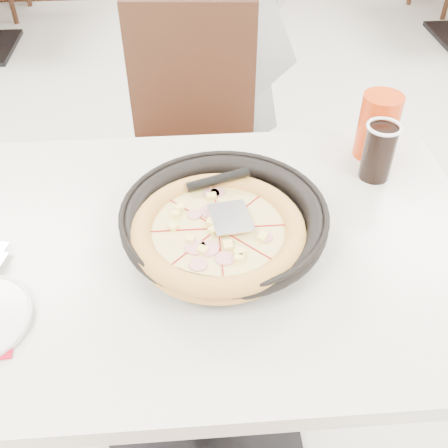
{
  "coord_description": "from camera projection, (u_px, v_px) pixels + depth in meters",
  "views": [
    {
      "loc": [
        -0.33,
        -1.0,
        1.49
      ],
      "look_at": [
        -0.27,
        -0.23,
        0.8
      ],
      "focal_mm": 42.0,
      "sensor_mm": 36.0,
      "label": 1
    }
  ],
  "objects": [
    {
      "name": "trivet",
      "position": [
        218.0,
        247.0,
        1.03
      ],
      "size": [
        0.11,
        0.11,
        0.04
      ],
      "primitive_type": "cylinder",
      "rotation": [
        0.0,
        0.0,
        -0.03
      ],
      "color": "black",
      "rests_on": "main_table"
    },
    {
      "name": "cola_glass",
      "position": [
        378.0,
        153.0,
        1.19
      ],
      "size": [
        0.07,
        0.07,
        0.13
      ],
      "primitive_type": "cylinder",
      "rotation": [
        0.0,
        0.0,
        -0.03
      ],
      "color": "black",
      "rests_on": "main_table"
    },
    {
      "name": "pizza",
      "position": [
        218.0,
        237.0,
        1.0
      ],
      "size": [
        0.32,
        0.32,
        0.02
      ],
      "primitive_type": "cylinder",
      "rotation": [
        0.0,
        0.0,
        -0.03
      ],
      "color": "gold",
      "rests_on": "pizza_pan"
    },
    {
      "name": "chair_far",
      "position": [
        192.0,
        167.0,
        1.73
      ],
      "size": [
        0.45,
        0.45,
        0.95
      ],
      "primitive_type": null,
      "rotation": [
        0.0,
        0.0,
        3.06
      ],
      "color": "black",
      "rests_on": "floor"
    },
    {
      "name": "main_table",
      "position": [
        201.0,
        347.0,
        1.33
      ],
      "size": [
        1.22,
        0.83,
        0.75
      ],
      "primitive_type": null,
      "rotation": [
        0.0,
        0.0,
        -0.03
      ],
      "color": "beige",
      "rests_on": "floor"
    },
    {
      "name": "pizza_pan",
      "position": [
        224.0,
        227.0,
        1.04
      ],
      "size": [
        0.36,
        0.36,
        0.01
      ],
      "primitive_type": "cylinder",
      "rotation": [
        0.0,
        0.0,
        -0.03
      ],
      "color": "black",
      "rests_on": "trivet"
    },
    {
      "name": "pizza_server",
      "position": [
        231.0,
        217.0,
        0.99
      ],
      "size": [
        0.09,
        0.1,
        0.0
      ],
      "primitive_type": "cube",
      "rotation": [
        0.0,
        0.0,
        0.15
      ],
      "color": "white",
      "rests_on": "pizza"
    },
    {
      "name": "floor",
      "position": [
        298.0,
        350.0,
        1.76
      ],
      "size": [
        7.0,
        7.0,
        0.0
      ],
      "primitive_type": "plane",
      "color": "#ACACA8",
      "rests_on": "ground"
    },
    {
      "name": "red_cup",
      "position": [
        378.0,
        126.0,
        1.25
      ],
      "size": [
        0.1,
        0.1,
        0.16
      ],
      "primitive_type": "cylinder",
      "rotation": [
        0.0,
        0.0,
        -0.03
      ],
      "color": "#BE3009",
      "rests_on": "main_table"
    }
  ]
}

